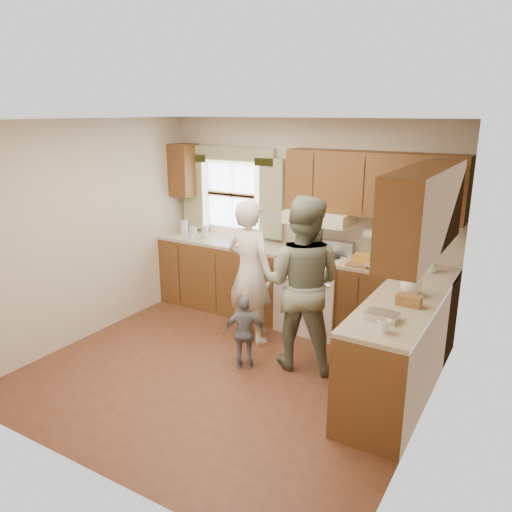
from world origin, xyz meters
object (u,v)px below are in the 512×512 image
Objects in this scene: stove at (314,292)px; child at (245,333)px; woman_left at (250,272)px; woman_right at (302,284)px.

stove reaches higher than child.
child is (-0.19, -1.27, -0.08)m from stove.
stove is at bearing -124.72° from child.
child is at bearing 125.08° from woman_left.
woman_right reaches higher than woman_left.
woman_right is 0.77m from child.
stove is 1.28m from child.
woman_left is 0.79m from woman_right.
stove is 1.04m from woman_right.
stove is at bearing -116.86° from woman_left.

